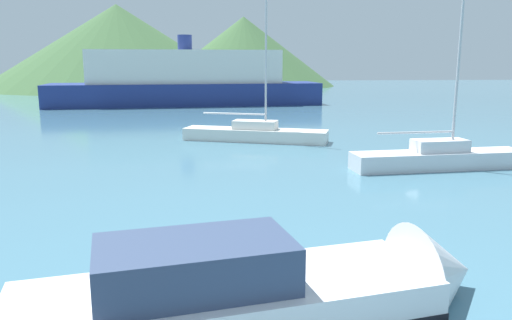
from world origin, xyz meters
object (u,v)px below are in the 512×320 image
Objects in this scene: ferry_distant at (186,81)px; sailboat_middle at (439,157)px; motorboat_near at (276,290)px; sailboat_inner at (255,133)px.

sailboat_middle is at bearing -74.57° from ferry_distant.
ferry_distant reaches higher than motorboat_near.
motorboat_near is at bearing -90.40° from ferry_distant.
ferry_distant is at bearing 83.30° from motorboat_near.
motorboat_near is 0.89× the size of sailboat_inner.
ferry_distant is at bearing 105.76° from sailboat_middle.
sailboat_inner is at bearing 126.71° from sailboat_middle.
ferry_distant is at bearing 120.83° from sailboat_inner.
sailboat_inner is 1.25× the size of sailboat_middle.
sailboat_inner reaches higher than ferry_distant.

